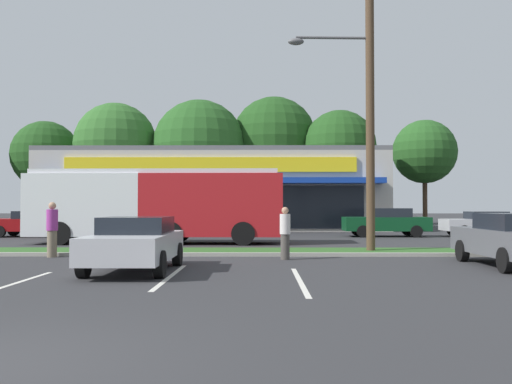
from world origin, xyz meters
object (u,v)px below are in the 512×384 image
at_px(car_1, 135,243).
at_px(pedestrian_by_pole, 285,233).
at_px(utility_pole, 366,94).
at_px(car_2, 31,223).
at_px(pedestrian_near_bench, 52,229).
at_px(car_4, 150,223).
at_px(car_0, 483,223).
at_px(car_3, 387,222).
at_px(city_bus, 157,204).

relative_size(car_1, pedestrian_by_pole, 2.70).
relative_size(utility_pole, car_1, 2.39).
relative_size(car_2, pedestrian_near_bench, 2.30).
xyz_separation_m(utility_pole, car_4, (-9.75, 11.03, -4.86)).
xyz_separation_m(car_0, car_2, (-24.48, -0.47, 0.01)).
bearing_deg(utility_pole, pedestrian_near_bench, -172.28).
distance_m(utility_pole, pedestrian_by_pole, 6.02).
xyz_separation_m(car_1, car_4, (-2.85, 16.30, 0.01)).
relative_size(utility_pole, car_3, 2.31).
bearing_deg(car_1, car_4, -170.07).
xyz_separation_m(utility_pole, city_bus, (-8.30, 5.26, -3.83)).
bearing_deg(pedestrian_near_bench, car_1, -143.80).
relative_size(car_4, pedestrian_near_bench, 2.35).
xyz_separation_m(car_4, pedestrian_near_bench, (-0.71, -12.45, 0.16)).
bearing_deg(city_bus, car_2, -33.33).
relative_size(utility_pole, pedestrian_by_pole, 6.45).
height_order(car_3, pedestrian_near_bench, pedestrian_near_bench).
relative_size(car_0, car_1, 0.95).
bearing_deg(pedestrian_by_pole, city_bus, -141.23).
height_order(car_4, pedestrian_near_bench, pedestrian_near_bench).
height_order(city_bus, car_4, city_bus).
relative_size(car_2, car_4, 0.98).
height_order(city_bus, car_0, city_bus).
xyz_separation_m(car_1, pedestrian_by_pole, (3.96, 3.09, 0.09)).
relative_size(city_bus, car_3, 2.47).
relative_size(utility_pole, car_0, 2.50).
xyz_separation_m(city_bus, pedestrian_near_bench, (-2.17, -6.68, -0.87)).
bearing_deg(car_0, city_bus, 19.17).
bearing_deg(car_2, car_4, -176.06).
xyz_separation_m(car_4, pedestrian_by_pole, (6.81, -13.21, 0.08)).
relative_size(utility_pole, car_4, 2.50).
distance_m(car_0, pedestrian_by_pole, 17.44).
relative_size(car_4, pedestrian_by_pole, 2.58).
bearing_deg(car_3, city_bus, 26.31).
distance_m(utility_pole, car_4, 15.50).
bearing_deg(car_4, car_2, 3.94).
height_order(car_0, car_3, car_3).
bearing_deg(city_bus, car_4, -74.75).
bearing_deg(utility_pole, car_3, 73.96).
distance_m(car_0, car_4, 18.15).
distance_m(car_0, car_3, 5.27).
distance_m(utility_pole, car_2, 19.86).
bearing_deg(car_3, car_0, -178.36).
height_order(utility_pole, pedestrian_by_pole, utility_pole).
height_order(utility_pole, car_1, utility_pole).
bearing_deg(car_3, car_2, 0.96).
relative_size(utility_pole, car_2, 2.56).
bearing_deg(car_1, pedestrian_near_bench, -137.23).
bearing_deg(car_0, car_1, 46.89).
bearing_deg(utility_pole, car_2, 146.61).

